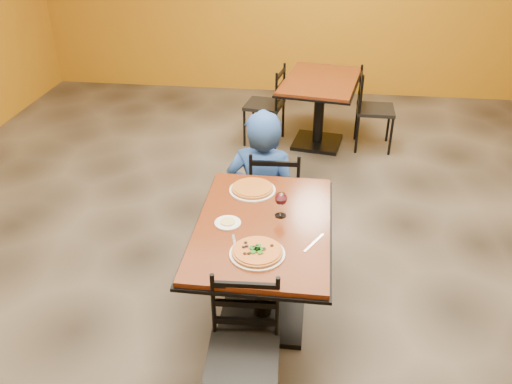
# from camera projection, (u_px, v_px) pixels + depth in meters

# --- Properties ---
(floor) EXTENTS (7.00, 8.00, 0.01)m
(floor) POSITION_uv_depth(u_px,v_px,m) (270.00, 269.00, 3.97)
(floor) COLOR black
(floor) RESTS_ON ground
(table_main) EXTENTS (0.83, 1.23, 0.75)m
(table_main) POSITION_uv_depth(u_px,v_px,m) (263.00, 249.00, 3.26)
(table_main) COLOR maroon
(table_main) RESTS_ON floor
(table_second) EXTENTS (0.94, 1.24, 0.75)m
(table_second) POSITION_uv_depth(u_px,v_px,m) (320.00, 97.00, 5.61)
(table_second) COLOR maroon
(table_second) RESTS_ON floor
(chair_main_near) EXTENTS (0.39, 0.39, 0.82)m
(chair_main_near) POSITION_uv_depth(u_px,v_px,m) (243.00, 359.00, 2.70)
(chair_main_near) COLOR black
(chair_main_near) RESTS_ON floor
(chair_main_far) EXTENTS (0.41, 0.41, 0.85)m
(chair_main_far) POSITION_uv_depth(u_px,v_px,m) (274.00, 194.00, 4.10)
(chair_main_far) COLOR black
(chair_main_far) RESTS_ON floor
(chair_second_left) EXTENTS (0.45, 0.45, 0.86)m
(chair_second_left) POSITION_uv_depth(u_px,v_px,m) (264.00, 105.00, 5.74)
(chair_second_left) COLOR black
(chair_second_left) RESTS_ON floor
(chair_second_right) EXTENTS (0.40, 0.40, 0.86)m
(chair_second_right) POSITION_uv_depth(u_px,v_px,m) (375.00, 110.00, 5.61)
(chair_second_right) COLOR black
(chair_second_right) RESTS_ON floor
(diner) EXTENTS (0.60, 0.41, 1.12)m
(diner) POSITION_uv_depth(u_px,v_px,m) (262.00, 178.00, 4.04)
(diner) COLOR #1A4591
(diner) RESTS_ON floor
(plate_main) EXTENTS (0.31, 0.31, 0.01)m
(plate_main) POSITION_uv_depth(u_px,v_px,m) (257.00, 254.00, 2.90)
(plate_main) COLOR white
(plate_main) RESTS_ON table_main
(pizza_main) EXTENTS (0.28, 0.28, 0.02)m
(pizza_main) POSITION_uv_depth(u_px,v_px,m) (257.00, 251.00, 2.89)
(pizza_main) COLOR #940A0C
(pizza_main) RESTS_ON plate_main
(plate_far) EXTENTS (0.31, 0.31, 0.01)m
(plate_far) POSITION_uv_depth(u_px,v_px,m) (252.00, 190.00, 3.50)
(plate_far) COLOR white
(plate_far) RESTS_ON table_main
(pizza_far) EXTENTS (0.28, 0.28, 0.02)m
(pizza_far) POSITION_uv_depth(u_px,v_px,m) (252.00, 188.00, 3.49)
(pizza_far) COLOR #BA7423
(pizza_far) RESTS_ON plate_far
(side_plate) EXTENTS (0.16, 0.16, 0.01)m
(side_plate) POSITION_uv_depth(u_px,v_px,m) (228.00, 223.00, 3.16)
(side_plate) COLOR white
(side_plate) RESTS_ON table_main
(dip) EXTENTS (0.09, 0.09, 0.01)m
(dip) POSITION_uv_depth(u_px,v_px,m) (228.00, 222.00, 3.16)
(dip) COLOR tan
(dip) RESTS_ON side_plate
(wine_glass) EXTENTS (0.08, 0.08, 0.18)m
(wine_glass) POSITION_uv_depth(u_px,v_px,m) (281.00, 203.00, 3.19)
(wine_glass) COLOR white
(wine_glass) RESTS_ON table_main
(fork) EXTENTS (0.07, 0.19, 0.00)m
(fork) POSITION_uv_depth(u_px,v_px,m) (235.00, 244.00, 2.98)
(fork) COLOR silver
(fork) RESTS_ON table_main
(knife) EXTENTS (0.11, 0.19, 0.00)m
(knife) POSITION_uv_depth(u_px,v_px,m) (314.00, 243.00, 2.99)
(knife) COLOR silver
(knife) RESTS_ON table_main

